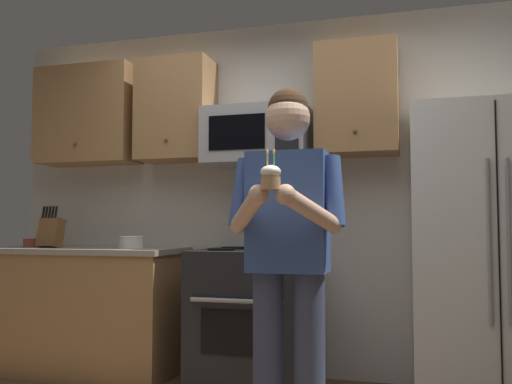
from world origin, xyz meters
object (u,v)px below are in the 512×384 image
(microwave, at_px, (257,136))
(knife_block, at_px, (51,232))
(person, at_px, (288,244))
(refrigerator, at_px, (490,256))
(bowl_small_colored, at_px, (32,242))
(oven_range, at_px, (252,318))
(bowl_large_white, at_px, (131,242))
(cupcake, at_px, (271,177))

(microwave, xyz_separation_m, knife_block, (-1.58, -0.15, -0.68))
(microwave, xyz_separation_m, person, (0.47, -1.14, -0.72))
(refrigerator, bearing_deg, bowl_small_colored, 178.16)
(microwave, bearing_deg, oven_range, -90.02)
(microwave, distance_m, bowl_large_white, 1.21)
(knife_block, distance_m, bowl_large_white, 0.64)
(microwave, xyz_separation_m, refrigerator, (1.50, -0.16, -0.82))
(refrigerator, relative_size, person, 1.02)
(person, bearing_deg, bowl_small_colored, 154.64)
(microwave, relative_size, bowl_small_colored, 5.44)
(oven_range, distance_m, bowl_large_white, 1.08)
(refrigerator, distance_m, knife_block, 3.08)
(oven_range, xyz_separation_m, person, (0.47, -1.02, 0.53))
(knife_block, relative_size, cupcake, 1.84)
(cupcake, bearing_deg, bowl_large_white, 135.45)
(bowl_small_colored, distance_m, cupcake, 2.72)
(bowl_large_white, height_order, bowl_small_colored, bowl_large_white)
(bowl_large_white, relative_size, bowl_small_colored, 1.39)
(bowl_large_white, distance_m, bowl_small_colored, 0.87)
(knife_block, relative_size, bowl_large_white, 1.69)
(person, bearing_deg, microwave, 112.59)
(refrigerator, xyz_separation_m, cupcake, (-1.03, -1.31, 0.39))
(oven_range, relative_size, cupcake, 5.36)
(refrigerator, distance_m, cupcake, 1.71)
(refrigerator, xyz_separation_m, bowl_large_white, (-2.45, 0.09, 0.07))
(oven_range, height_order, bowl_small_colored, bowl_small_colored)
(bowl_small_colored, bearing_deg, microwave, 1.63)
(bowl_large_white, relative_size, person, 0.11)
(cupcake, bearing_deg, bowl_small_colored, 148.31)
(bowl_large_white, xyz_separation_m, bowl_small_colored, (-0.87, 0.02, -0.01))
(knife_block, bearing_deg, oven_range, 1.07)
(oven_range, relative_size, knife_block, 2.91)
(bowl_large_white, height_order, person, person)
(knife_block, bearing_deg, cupcake, -32.71)
(oven_range, distance_m, bowl_small_colored, 1.89)
(oven_range, bearing_deg, bowl_large_white, 176.86)
(person, bearing_deg, refrigerator, 43.73)
(knife_block, bearing_deg, microwave, 5.38)
(knife_block, relative_size, bowl_small_colored, 2.35)
(oven_range, bearing_deg, refrigerator, -1.50)
(microwave, height_order, refrigerator, microwave)
(bowl_large_white, bearing_deg, bowl_small_colored, 178.99)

